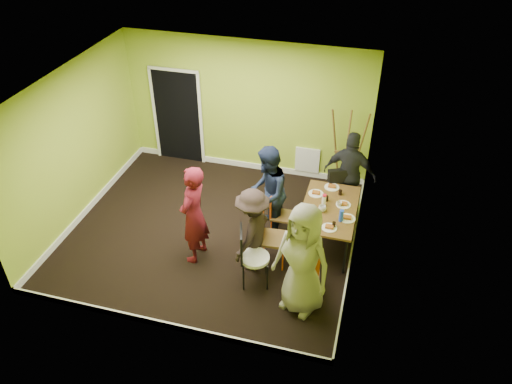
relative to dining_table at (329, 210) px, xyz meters
The scene contains 28 objects.
ground 2.15m from the dining_table, behind, with size 5.00×5.00×0.00m, color black.
room_walls 2.07m from the dining_table, behind, with size 5.04×4.54×2.82m.
dining_table is the anchor object (origin of this frame).
chair_left_far 0.90m from the dining_table, behind, with size 0.37×0.37×0.89m.
chair_left_near 1.14m from the dining_table, 139.93° to the right, with size 0.48×0.47×1.07m.
chair_back_end 0.79m from the dining_table, 84.92° to the left, with size 0.55×0.59×0.98m.
chair_front_end 1.30m from the dining_table, 95.07° to the right, with size 0.40×0.41×0.87m.
chair_bentwood 1.64m from the dining_table, 128.77° to the right, with size 0.52×0.51×1.05m.
easel 1.71m from the dining_table, 87.49° to the left, with size 0.72×0.67×1.79m.
plate_near_left 0.44m from the dining_table, 130.46° to the left, with size 0.26×0.26×0.01m, color white.
plate_near_right 0.53m from the dining_table, 116.01° to the right, with size 0.25×0.25×0.01m, color white.
plate_far_back 0.61m from the dining_table, 94.47° to the left, with size 0.26×0.26×0.01m, color white.
plate_far_front 0.54m from the dining_table, 81.87° to the right, with size 0.25×0.25×0.01m, color white.
plate_wall_back 0.26m from the dining_table, 32.56° to the left, with size 0.25×0.25×0.01m, color white.
plate_wall_front 0.40m from the dining_table, 34.29° to the right, with size 0.27×0.27×0.01m, color white.
thermos 0.19m from the dining_table, 162.01° to the left, with size 0.07×0.07×0.19m, color white.
blue_bottle 0.41m from the dining_table, 52.82° to the right, with size 0.07×0.07×0.21m, color blue.
orange_bottle 0.23m from the dining_table, 109.87° to the left, with size 0.03×0.03×0.08m, color #DE5214.
glass_mid 0.22m from the dining_table, 113.01° to the left, with size 0.06×0.06×0.10m, color black.
glass_back 0.45m from the dining_table, 74.03° to the left, with size 0.06×0.06×0.09m, color black.
glass_front 0.52m from the dining_table, 74.19° to the right, with size 0.06×0.06×0.09m, color black.
cup_a 0.19m from the dining_table, 131.65° to the right, with size 0.13×0.13×0.10m, color white.
cup_b 0.20m from the dining_table, 30.83° to the left, with size 0.09×0.09×0.08m, color white.
person_standing 2.27m from the dining_table, 155.48° to the right, with size 0.64×0.42×1.76m, color #580F19.
person_left_far 1.08m from the dining_table, behind, with size 0.84×0.65×1.73m, color #161E37.
person_left_near 1.42m from the dining_table, 139.72° to the right, with size 0.97×0.56×1.50m, color black.
person_back_end 1.01m from the dining_table, 77.12° to the left, with size 0.98×0.41×1.67m, color black.
person_front_end 1.58m from the dining_table, 96.07° to the right, with size 0.90×0.59×1.85m, color gray.
Camera 1 is at (2.58, -6.49, 5.80)m, focal length 35.00 mm.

